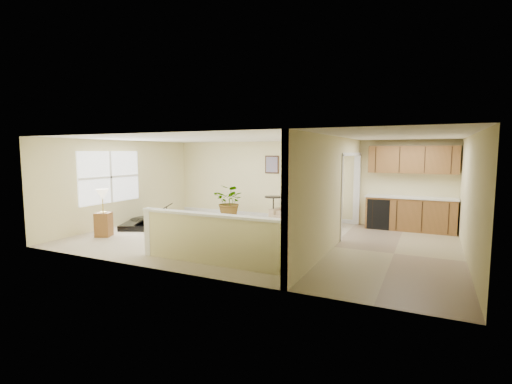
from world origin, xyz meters
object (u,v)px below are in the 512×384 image
at_px(piano_bench, 208,229).
at_px(lamp_stand, 103,216).
at_px(small_plant, 334,218).
at_px(piano, 153,206).
at_px(accent_table, 273,205).
at_px(palm_plant, 230,202).
at_px(loveseat, 299,212).

xyz_separation_m(piano_bench, lamp_stand, (-2.58, -0.92, 0.27)).
bearing_deg(small_plant, lamp_stand, -143.80).
xyz_separation_m(piano, piano_bench, (2.31, -0.63, -0.33)).
bearing_deg(piano, small_plant, -0.69).
relative_size(piano_bench, accent_table, 0.95).
bearing_deg(accent_table, palm_plant, -173.41).
xyz_separation_m(accent_table, small_plant, (1.92, -0.08, -0.24)).
bearing_deg(small_plant, palm_plant, -178.46).
bearing_deg(lamp_stand, piano_bench, 19.74).
bearing_deg(piano, palm_plant, 30.45).
xyz_separation_m(piano_bench, small_plant, (2.48, 2.77, 0.01)).
height_order(piano_bench, loveseat, loveseat).
distance_m(piano_bench, loveseat, 3.26).
bearing_deg(accent_table, piano, -142.29).
bearing_deg(loveseat, accent_table, -156.56).
height_order(piano_bench, lamp_stand, lamp_stand).
distance_m(loveseat, accent_table, 0.84).
distance_m(piano_bench, palm_plant, 2.84).
bearing_deg(accent_table, small_plant, -2.28).
bearing_deg(piano_bench, lamp_stand, -160.26).
xyz_separation_m(piano, small_plant, (4.79, 2.14, -0.32)).
distance_m(loveseat, lamp_stand, 5.54).
distance_m(piano_bench, small_plant, 3.72).
height_order(piano, lamp_stand, piano).
distance_m(piano, lamp_stand, 1.58).
bearing_deg(loveseat, piano, -131.39).
xyz_separation_m(piano, accent_table, (2.87, 2.22, -0.08)).
bearing_deg(lamp_stand, small_plant, 36.20).
bearing_deg(piano_bench, loveseat, 65.04).
distance_m(piano_bench, accent_table, 2.92).
bearing_deg(small_plant, loveseat, 170.90).
bearing_deg(piano_bench, palm_plant, 108.32).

